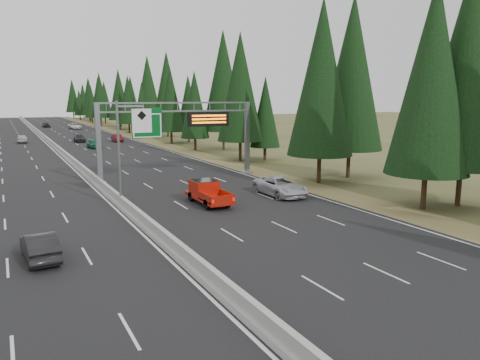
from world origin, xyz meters
name	(u,v)px	position (x,y,z in m)	size (l,w,h in m)	color
road	(50,144)	(0.00, 80.00, 0.04)	(32.00, 260.00, 0.08)	black
shoulder_right	(147,140)	(17.80, 80.00, 0.03)	(3.60, 260.00, 0.06)	olive
median_barrier	(50,142)	(0.00, 80.00, 0.41)	(0.70, 260.00, 0.85)	#979691
sign_gantry	(184,128)	(8.92, 34.88, 5.27)	(16.75, 0.98, 7.80)	slate
hov_sign_pole	(126,146)	(0.58, 24.97, 4.72)	(2.80, 0.50, 8.00)	slate
tree_row_right	(196,91)	(22.22, 64.85, 9.38)	(12.15, 241.78, 18.98)	black
silver_minivan	(280,186)	(13.08, 23.04, 0.88)	(2.64, 5.74, 1.59)	#B9B9BE
red_pickup	(206,191)	(6.30, 23.22, 1.07)	(1.96, 5.48, 1.78)	black
car_ahead_green	(94,144)	(5.88, 69.55, 0.83)	(1.78, 4.43, 1.51)	#166440
car_ahead_dkred	(117,138)	(11.84, 79.23, 0.77)	(1.47, 4.20, 1.39)	maroon
car_ahead_dkgrey	(79,138)	(5.38, 82.01, 0.76)	(1.91, 4.69, 1.36)	black
car_ahead_white	(75,126)	(9.99, 121.37, 0.87)	(2.62, 5.68, 1.58)	silver
car_ahead_far	(46,125)	(3.79, 132.37, 0.77)	(1.64, 4.08, 1.39)	black
car_onc_near	(40,246)	(-6.45, 15.00, 0.79)	(1.50, 4.29, 1.41)	black
car_onc_white	(22,139)	(-4.27, 85.29, 0.83)	(1.78, 4.43, 1.51)	silver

